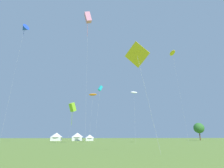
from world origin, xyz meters
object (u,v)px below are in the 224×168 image
object	(u,v)px
kite_lime_box	(73,107)
kite_pink_box	(88,18)
kite_yellow_parafoil	(172,53)
festival_tent_left	(90,137)
kite_blue_delta	(24,29)
kite_yellow_diamond	(137,55)
kite_cyan_box	(100,88)
festival_tent_center	(56,136)
kite_white_parafoil	(134,92)
festival_tent_right	(77,136)
tree_distant_left	(199,128)
kite_orange_parafoil	(93,95)

from	to	relation	value
kite_lime_box	kite_pink_box	xyz separation A→B (m)	(4.19, -16.53, 19.81)
kite_yellow_parafoil	festival_tent_left	bearing A→B (deg)	122.20
kite_pink_box	kite_blue_delta	distance (m)	25.94
kite_yellow_diamond	kite_blue_delta	size ratio (longest dim) A/B	0.34
kite_cyan_box	kite_yellow_parafoil	distance (m)	23.87
kite_blue_delta	festival_tent_center	world-z (taller)	kite_blue_delta
festival_tent_left	kite_blue_delta	bearing A→B (deg)	-131.55
kite_white_parafoil	festival_tent_right	world-z (taller)	kite_white_parafoil
kite_pink_box	kite_white_parafoil	size ratio (longest dim) A/B	2.08
kite_lime_box	kite_pink_box	distance (m)	26.14
tree_distant_left	kite_pink_box	bearing A→B (deg)	-140.82
kite_cyan_box	festival_tent_center	distance (m)	31.60
kite_white_parafoil	kite_yellow_diamond	bearing A→B (deg)	-102.64
kite_orange_parafoil	festival_tent_right	size ratio (longest dim) A/B	3.35
kite_cyan_box	festival_tent_left	size ratio (longest dim) A/B	4.56
kite_orange_parafoil	kite_cyan_box	bearing A→B (deg)	-74.04
kite_blue_delta	kite_orange_parafoil	bearing A→B (deg)	23.92
kite_yellow_diamond	festival_tent_left	distance (m)	60.34
kite_orange_parafoil	festival_tent_left	bearing A→B (deg)	92.75
kite_yellow_parafoil	festival_tent_right	xyz separation A→B (m)	(-27.11, 35.04, -21.96)
kite_pink_box	festival_tent_center	xyz separation A→B (m)	(-12.31, 39.39, -28.24)
festival_tent_center	kite_pink_box	bearing A→B (deg)	-72.64
kite_orange_parafoil	kite_pink_box	size ratio (longest dim) A/B	0.53
kite_orange_parafoil	kite_lime_box	bearing A→B (deg)	-126.03
kite_yellow_parafoil	tree_distant_left	size ratio (longest dim) A/B	3.12
kite_yellow_parafoil	kite_yellow_diamond	bearing A→B (deg)	-124.10
kite_yellow_parafoil	kite_blue_delta	bearing A→B (deg)	166.65
kite_orange_parafoil	kite_lime_box	xyz separation A→B (m)	(-5.98, -8.23, -5.93)
festival_tent_left	kite_orange_parafoil	bearing A→B (deg)	-87.25
kite_lime_box	kite_cyan_box	bearing A→B (deg)	1.27
kite_yellow_parafoil	kite_white_parafoil	distance (m)	15.85
kite_orange_parafoil	kite_yellow_parafoil	xyz separation A→B (m)	(21.36, -20.41, 7.62)
kite_yellow_diamond	kite_blue_delta	world-z (taller)	kite_blue_delta
festival_tent_left	festival_tent_center	bearing A→B (deg)	180.00
kite_cyan_box	kite_orange_parafoil	bearing A→B (deg)	105.96
kite_pink_box	kite_white_parafoil	distance (m)	25.14
kite_yellow_diamond	festival_tent_left	xyz separation A→B (m)	(-5.63, 59.31, -9.52)
kite_pink_box	kite_blue_delta	world-z (taller)	kite_blue_delta
kite_yellow_parafoil	kite_white_parafoil	bearing A→B (deg)	133.02
kite_lime_box	festival_tent_left	bearing A→B (deg)	76.99
festival_tent_center	festival_tent_left	bearing A→B (deg)	0.00
kite_white_parafoil	kite_orange_parafoil	bearing A→B (deg)	138.88
kite_orange_parafoil	kite_cyan_box	xyz separation A→B (m)	(2.30, -8.04, 0.30)
kite_orange_parafoil	kite_pink_box	world-z (taller)	kite_pink_box
kite_pink_box	tree_distant_left	distance (m)	69.66
kite_white_parafoil	tree_distant_left	bearing A→B (deg)	37.04
kite_lime_box	festival_tent_left	xyz separation A→B (m)	(5.28, 22.86, -8.83)
kite_lime_box	tree_distant_left	size ratio (longest dim) A/B	1.50
kite_yellow_diamond	kite_pink_box	world-z (taller)	kite_pink_box
kite_lime_box	tree_distant_left	xyz separation A→B (m)	(54.70, 24.64, -4.78)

